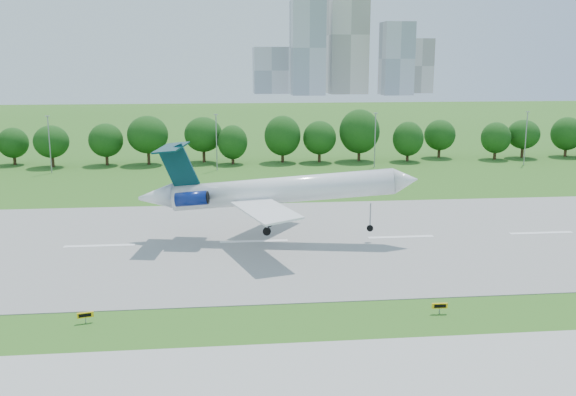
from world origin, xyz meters
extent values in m
plane|color=#2A5B18|center=(0.00, 0.00, 0.00)|extent=(600.00, 600.00, 0.00)
cube|color=gray|center=(0.00, 25.00, 0.04)|extent=(400.00, 45.00, 0.08)
cylinder|color=#382314|center=(-20.00, 92.00, 1.80)|extent=(0.70, 0.70, 3.60)
sphere|color=#0E390E|center=(-20.00, 92.00, 6.20)|extent=(8.40, 8.40, 8.40)
cylinder|color=#382314|center=(20.00, 92.00, 1.80)|extent=(0.70, 0.70, 3.60)
sphere|color=#0E390E|center=(20.00, 92.00, 6.20)|extent=(8.40, 8.40, 8.40)
cylinder|color=#382314|center=(60.00, 92.00, 1.80)|extent=(0.70, 0.70, 3.60)
sphere|color=#0E390E|center=(60.00, 92.00, 6.20)|extent=(8.40, 8.40, 8.40)
cylinder|color=#382314|center=(100.00, 92.00, 1.80)|extent=(0.70, 0.70, 3.60)
sphere|color=#0E390E|center=(100.00, 92.00, 6.20)|extent=(8.40, 8.40, 8.40)
cylinder|color=gray|center=(-20.00, 82.00, 6.00)|extent=(0.24, 0.24, 12.00)
cube|color=gray|center=(-20.00, 82.00, 12.10)|extent=(0.90, 0.25, 0.18)
cylinder|color=gray|center=(15.00, 82.00, 6.00)|extent=(0.24, 0.24, 12.00)
cube|color=gray|center=(15.00, 82.00, 12.10)|extent=(0.90, 0.25, 0.18)
cylinder|color=gray|center=(50.00, 82.00, 6.00)|extent=(0.24, 0.24, 12.00)
cube|color=gray|center=(50.00, 82.00, 12.10)|extent=(0.90, 0.25, 0.18)
cylinder|color=gray|center=(85.00, 82.00, 6.00)|extent=(0.24, 0.24, 12.00)
cube|color=gray|center=(85.00, 82.00, 12.10)|extent=(0.90, 0.25, 0.18)
cube|color=#B2B2B7|center=(75.00, 380.00, 31.00)|extent=(22.00, 22.00, 62.00)
cube|color=beige|center=(105.00, 395.00, 40.00)|extent=(26.00, 26.00, 80.00)
cube|color=#B2B2B7|center=(135.00, 375.00, 24.00)|extent=(20.00, 20.00, 48.00)
cube|color=beige|center=(158.00, 400.00, 19.00)|extent=(18.00, 18.00, 38.00)
cube|color=#B2B2B7|center=(52.00, 405.00, 16.00)|extent=(24.00, 24.00, 32.00)
cylinder|color=white|center=(23.83, 25.00, 6.95)|extent=(29.29, 7.58, 5.94)
cone|color=white|center=(39.66, 22.67, 8.38)|extent=(3.83, 3.83, 3.64)
cone|color=white|center=(7.24, 27.45, 5.84)|extent=(5.35, 4.05, 3.77)
cube|color=white|center=(21.13, 18.58, 5.83)|extent=(8.20, 13.39, 0.67)
cube|color=white|center=(23.10, 31.93, 5.83)|extent=(10.92, 13.12, 0.67)
cube|color=#042B31|center=(10.48, 26.97, 9.75)|extent=(5.30, 1.25, 6.61)
cube|color=#042B31|center=(9.53, 27.11, 12.46)|extent=(4.39, 9.51, 0.49)
cylinder|color=navy|center=(12.02, 24.21, 6.21)|extent=(4.42, 2.42, 2.19)
cylinder|color=navy|center=(12.75, 29.17, 6.21)|extent=(4.42, 2.42, 2.19)
cylinder|color=gray|center=(35.28, 23.31, 3.58)|extent=(0.19, 0.19, 3.37)
cylinder|color=black|center=(35.28, 23.31, 1.89)|extent=(0.90, 0.41, 0.87)
cylinder|color=gray|center=(21.61, 23.18, 3.58)|extent=(0.23, 0.23, 3.37)
cylinder|color=black|center=(21.61, 23.18, 1.89)|extent=(1.11, 0.58, 1.06)
cylinder|color=gray|center=(22.23, 27.38, 3.58)|extent=(0.23, 0.23, 3.37)
cylinder|color=black|center=(22.23, 27.38, 1.89)|extent=(1.11, 0.58, 1.06)
cube|color=gray|center=(3.23, -0.14, 0.32)|extent=(0.11, 0.11, 0.65)
cube|color=yellow|center=(3.23, -0.14, 0.78)|extent=(1.47, 0.51, 0.51)
cube|color=black|center=(3.26, -0.24, 0.78)|extent=(1.08, 0.28, 0.32)
cube|color=gray|center=(36.29, -1.42, 0.33)|extent=(0.10, 0.10, 0.66)
cube|color=yellow|center=(36.29, -1.42, 0.81)|extent=(1.52, 0.23, 0.52)
cube|color=black|center=(36.28, -1.52, 0.81)|extent=(1.14, 0.06, 0.33)
camera|label=1|loc=(15.95, -56.87, 23.71)|focal=40.00mm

